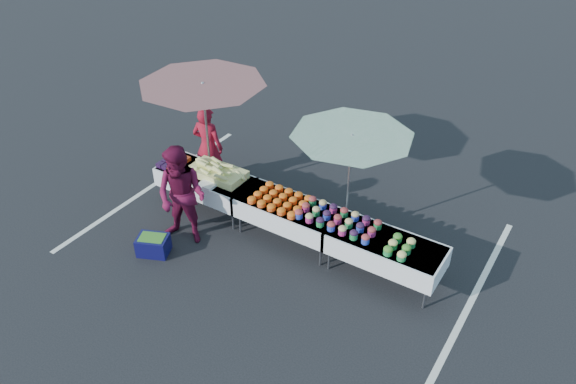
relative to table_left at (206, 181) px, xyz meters
The scene contains 17 objects.
ground 1.89m from the table_left, ahead, with size 80.00×80.00×0.00m, color black.
stripe_left 1.52m from the table_left, behind, with size 0.10×5.00×0.00m, color silver.
stripe_right 5.03m from the table_left, ahead, with size 0.10×5.00×0.00m, color silver.
table_left is the anchor object (origin of this frame).
table_center 1.80m from the table_left, ahead, with size 1.86×0.81×0.75m.
table_right 3.60m from the table_left, ahead, with size 1.86×0.81×0.75m.
berry_punnets 0.74m from the table_left, behind, with size 0.40×0.54×0.08m.
corn_pile 0.35m from the table_left, 10.00° to the left, with size 1.16×0.57×0.26m.
plastic_bags 0.47m from the table_left, 45.00° to the right, with size 0.30×0.25×0.05m, color white.
carrot_bowls 1.66m from the table_left, ahead, with size 0.95×0.69×0.11m.
potato_cups 2.76m from the table_left, ahead, with size 1.34×0.58×0.16m.
bean_baskets 3.87m from the table_left, ahead, with size 0.36×0.50×0.15m.
vendor 0.85m from the table_left, 124.89° to the left, with size 0.62×0.41×1.70m, color maroon.
customer 1.05m from the table_left, 72.56° to the right, with size 0.89×0.69×1.82m, color maroon.
umbrella_left 1.61m from the table_left, 119.87° to the left, with size 2.90×2.90×2.34m.
umbrella_right 2.96m from the table_left, 13.53° to the left, with size 2.28×2.28×2.04m.
storage_bin 1.60m from the table_left, 87.19° to the right, with size 0.62×0.55×0.34m.
Camera 1 is at (4.13, -6.48, 6.28)m, focal length 35.00 mm.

